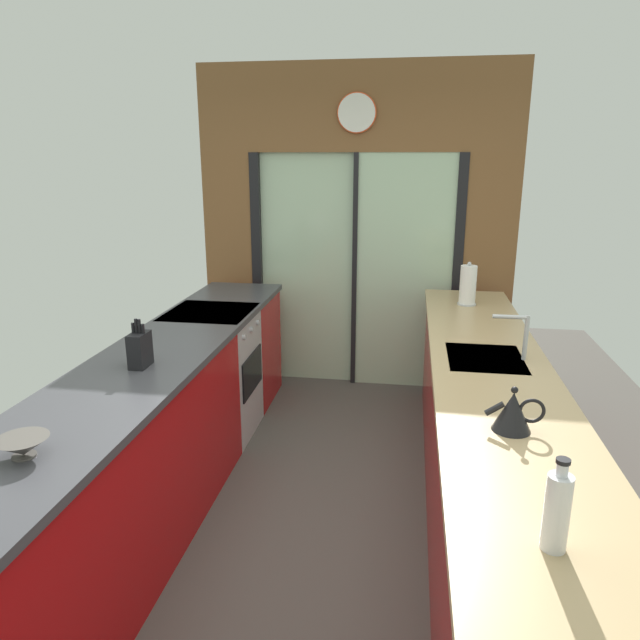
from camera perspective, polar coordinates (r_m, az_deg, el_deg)
name	(u,v)px	position (r m, az deg, el deg)	size (l,w,h in m)	color
ground_plane	(324,490)	(3.73, 0.37, -16.33)	(5.04, 7.60, 0.02)	#4C4742
back_wall_unit	(356,211)	(4.96, 3.53, 10.62)	(2.64, 0.12, 2.70)	brown
left_counter_run	(145,446)	(3.35, -16.82, -11.70)	(0.62, 3.80, 0.92)	#AD0C0F
right_counter_run	(488,456)	(3.23, 16.14, -12.71)	(0.62, 3.80, 0.92)	#AD0C0F
sink_faucet	(520,330)	(3.25, 19.00, -0.92)	(0.19, 0.02, 0.24)	#B7BABC
oven_range	(213,373)	(4.29, -10.44, -5.17)	(0.60, 0.60, 0.92)	#B7BABC
mixing_bowl	(23,447)	(2.40, -27.11, -10.99)	(0.19, 0.19, 0.07)	#514C47
knife_block	(140,349)	(3.13, -17.25, -2.74)	(0.08, 0.14, 0.26)	black
kettle	(513,411)	(2.44, 18.40, -8.50)	(0.23, 0.15, 0.19)	black
soap_bottle	(557,511)	(1.79, 22.22, -16.91)	(0.07, 0.07, 0.28)	silver
paper_towel_roll	(468,285)	(4.37, 14.29, 3.30)	(0.14, 0.14, 0.32)	#B7BABC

